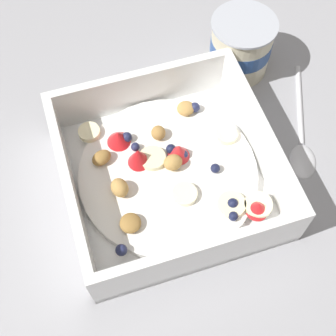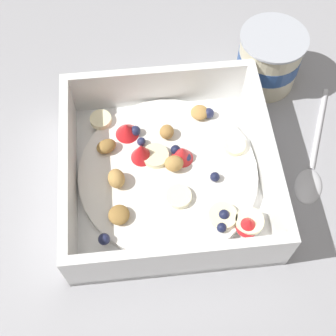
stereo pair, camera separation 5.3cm
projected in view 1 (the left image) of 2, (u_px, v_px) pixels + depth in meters
ground_plane at (156, 196)px, 0.54m from camera, size 2.40×2.40×0.00m
fruit_bowl at (168, 172)px, 0.53m from camera, size 0.23×0.23×0.07m
spoon at (302, 141)px, 0.57m from camera, size 0.09×0.17×0.01m
yogurt_cup at (241, 46)px, 0.60m from camera, size 0.08×0.08×0.08m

